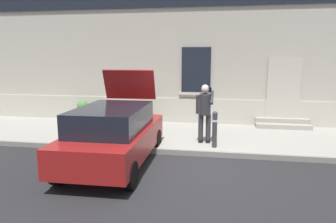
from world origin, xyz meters
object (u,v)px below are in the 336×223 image
person_on_phone (205,110)px  planter_charcoal (83,111)px  hatchback_car_red (114,134)px  bollard_near_person (215,128)px  planter_terracotta (144,112)px

person_on_phone → planter_charcoal: size_ratio=2.04×
hatchback_car_red → bollard_near_person: (2.45, 1.47, -0.09)m
bollard_near_person → planter_terracotta: (-2.73, 2.69, -0.11)m
bollard_near_person → planter_charcoal: size_ratio=1.22×
person_on_phone → planter_charcoal: person_on_phone is taller
bollard_near_person → planter_terracotta: size_ratio=1.22×
bollard_near_person → planter_charcoal: (-5.20, 2.65, -0.11)m
bollard_near_person → planter_terracotta: bollard_near_person is taller
person_on_phone → planter_terracotta: 3.35m
planter_terracotta → person_on_phone: bearing=-43.0°
hatchback_car_red → planter_terracotta: size_ratio=4.76×
planter_charcoal → planter_terracotta: bearing=0.8°
bollard_near_person → planter_charcoal: 5.84m
person_on_phone → planter_terracotta: (-2.42, 2.26, -0.55)m
bollard_near_person → person_on_phone: person_on_phone is taller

